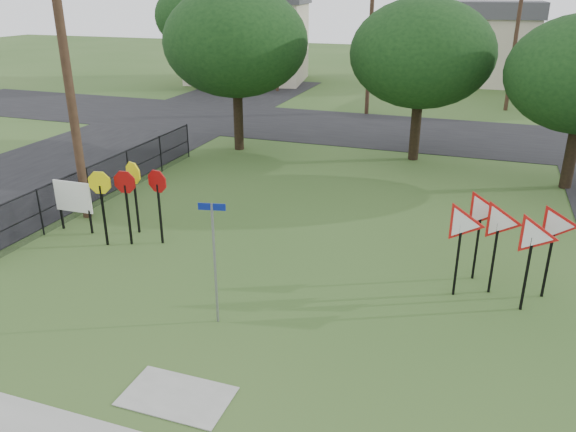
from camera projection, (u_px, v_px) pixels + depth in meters
The scene contains 18 objects.
ground at pixel (231, 328), 12.49m from camera, with size 140.00×140.00×0.00m, color #2E4F1D.
street_left at pixel (79, 159), 24.92m from camera, with size 8.00×50.00×0.02m, color black.
street_far at pixel (388, 131), 30.00m from camera, with size 60.00×8.00×0.02m, color black.
curb_pad at pixel (177, 396), 10.39m from camera, with size 2.00×1.20×0.02m, color gray.
street_name_sign at pixel (214, 256), 12.15m from camera, with size 0.58×0.14×2.87m.
stop_sign_cluster at pixel (130, 187), 16.22m from camera, with size 2.17×1.34×2.29m.
yield_sign_cluster at pixel (505, 227), 13.25m from camera, with size 3.13×1.42×2.45m.
info_board at pixel (73, 199), 17.16m from camera, with size 1.30×0.06×1.62m.
utility_pole_main at pixel (66, 55), 16.70m from camera, with size 3.55×0.33×10.00m.
far_pole_a at pixel (370, 35), 32.39m from camera, with size 1.40×0.24×9.00m.
far_pole_b at pixel (516, 38), 33.54m from camera, with size 1.40×0.24×8.50m.
far_pole_c at pixel (277, 26), 40.09m from camera, with size 1.40×0.24×9.00m.
fence_run at pixel (109, 178), 20.00m from camera, with size 0.05×11.55×1.50m.
house_left at pixel (248, 35), 45.18m from camera, with size 10.58×8.88×7.20m.
house_mid at pixel (483, 42), 45.10m from camera, with size 8.40×8.40×6.20m.
tree_near_left at pixel (236, 42), 24.77m from camera, with size 6.40×6.40×7.27m.
tree_near_mid at pixel (422, 54), 23.31m from camera, with size 6.00×6.00×6.80m.
tree_far_left at pixel (201, 16), 41.72m from camera, with size 6.80×6.80×7.73m.
Camera 1 is at (4.71, -9.63, 7.00)m, focal length 35.00 mm.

